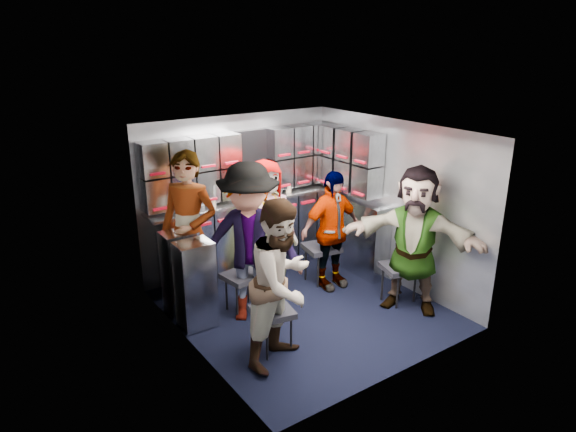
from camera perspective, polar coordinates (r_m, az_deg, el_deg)
floor at (r=6.15m, az=1.79°, el=-10.24°), size 3.00×3.00×0.00m
wall_back at (r=6.91m, az=-5.53°, el=2.50°), size 2.80×0.04×2.10m
wall_left at (r=5.06m, az=-10.99°, el=-4.10°), size 0.04×3.00×2.10m
wall_right at (r=6.60m, az=11.72°, el=1.38°), size 0.04×3.00×2.10m
ceiling at (r=5.44m, az=2.02°, el=9.43°), size 2.80×3.00×0.02m
cart_bank_back at (r=6.92m, az=-4.53°, el=-2.31°), size 2.68×0.38×0.99m
cart_bank_left at (r=5.83m, az=-11.04°, el=-6.87°), size 0.38×0.76×0.99m
counter at (r=6.74m, az=-4.64°, el=1.80°), size 2.68×0.42×0.03m
locker_bank_back at (r=6.67m, az=-5.01°, el=5.83°), size 2.68×0.28×0.82m
locker_bank_right at (r=6.87m, az=6.88°, el=6.15°), size 0.28×1.00×0.82m
right_cabinet at (r=7.08m, az=7.10°, el=-1.84°), size 0.28×1.20×1.00m
coffee_niche at (r=6.81m, az=-3.94°, el=5.97°), size 0.46×0.16×0.84m
red_latch_strip at (r=6.62m, az=-3.74°, el=0.27°), size 2.60×0.02×0.03m
jump_seat_near_left at (r=5.22m, az=-1.76°, el=-10.82°), size 0.45×0.44×0.46m
jump_seat_mid_left at (r=5.95m, az=-5.11°, el=-6.87°), size 0.45×0.43×0.47m
jump_seat_center at (r=6.72m, az=-3.30°, el=-4.08°), size 0.43×0.41×0.42m
jump_seat_mid_right at (r=6.64m, az=3.76°, el=-3.73°), size 0.49×0.47×0.50m
jump_seat_near_right at (r=6.27m, az=12.30°, el=-5.82°), size 0.49×0.47×0.47m
attendant_standing at (r=5.88m, az=-10.90°, el=-1.90°), size 0.78×0.82×1.88m
attendant_arc_a at (r=4.89m, az=-0.65°, el=-7.43°), size 0.98×0.89×1.66m
attendant_arc_b at (r=5.61m, az=-4.34°, el=-3.04°), size 1.34×1.24×1.81m
attendant_arc_c at (r=6.41m, az=-2.53°, el=-0.91°), size 0.88×0.65×1.64m
attendant_arc_d at (r=6.40m, az=4.82°, el=-1.62°), size 0.89×0.38×1.51m
attendant_arc_e at (r=5.99m, az=13.84°, el=-2.56°), size 1.28×1.61×1.71m
bottle_left at (r=6.43m, az=-8.26°, el=2.24°), size 0.07×0.07×0.28m
bottle_mid at (r=6.37m, az=-9.56°, el=1.82°), size 0.06×0.06×0.24m
bottle_right at (r=6.91m, az=-0.93°, el=3.61°), size 0.06×0.06×0.28m
cup_left at (r=6.44m, az=-8.37°, el=1.39°), size 0.07×0.07×0.09m
cup_right at (r=7.00m, az=0.06°, el=3.06°), size 0.07×0.07×0.10m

